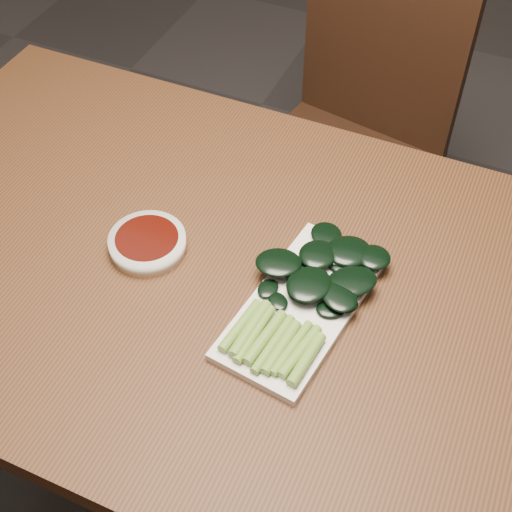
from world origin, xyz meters
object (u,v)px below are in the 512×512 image
object	(u,v)px
table	(250,305)
sauce_bowl	(148,243)
chair_far	(352,137)
serving_plate	(302,306)
gai_lan	(318,283)

from	to	relation	value
table	sauce_bowl	bearing A→B (deg)	-176.02
chair_far	sauce_bowl	size ratio (longest dim) A/B	7.26
sauce_bowl	serving_plate	xyz separation A→B (m)	(0.27, -0.01, -0.01)
chair_far	table	bearing A→B (deg)	-76.39
table	chair_far	world-z (taller)	chair_far
chair_far	gai_lan	size ratio (longest dim) A/B	2.81
sauce_bowl	gai_lan	world-z (taller)	gai_lan
table	chair_far	bearing A→B (deg)	93.59
table	gai_lan	size ratio (longest dim) A/B	4.42
table	sauce_bowl	world-z (taller)	sauce_bowl
serving_plate	gai_lan	bearing A→B (deg)	74.03
chair_far	gai_lan	world-z (taller)	chair_far
sauce_bowl	gai_lan	size ratio (longest dim) A/B	0.39
sauce_bowl	chair_far	bearing A→B (deg)	79.76
sauce_bowl	gai_lan	distance (m)	0.28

